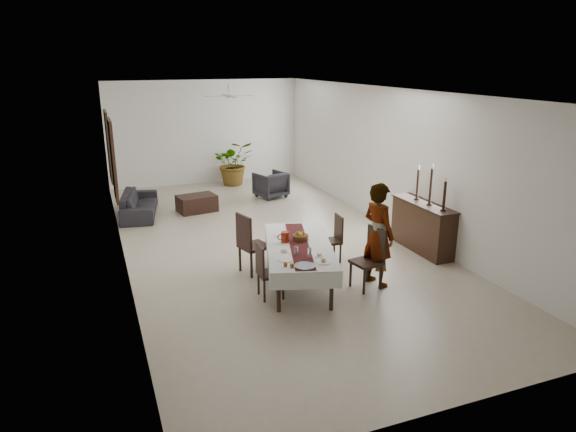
{
  "coord_description": "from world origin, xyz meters",
  "views": [
    {
      "loc": [
        -3.4,
        -9.93,
        3.8
      ],
      "look_at": [
        -0.16,
        -1.57,
        1.05
      ],
      "focal_mm": 32.0,
      "sensor_mm": 36.0,
      "label": 1
    }
  ],
  "objects_px": {
    "sideboard_body": "(422,227)",
    "sofa": "(139,204)",
    "woman": "(378,235)",
    "red_pitcher": "(285,237)",
    "dining_table_top": "(299,246)"
  },
  "relations": [
    {
      "from": "woman",
      "to": "sideboard_body",
      "type": "relative_size",
      "value": 1.12
    },
    {
      "from": "sideboard_body",
      "to": "sofa",
      "type": "relative_size",
      "value": 0.81
    },
    {
      "from": "woman",
      "to": "dining_table_top",
      "type": "bearing_deg",
      "value": 54.74
    },
    {
      "from": "sofa",
      "to": "dining_table_top",
      "type": "bearing_deg",
      "value": -147.03
    },
    {
      "from": "sideboard_body",
      "to": "woman",
      "type": "bearing_deg",
      "value": -147.04
    },
    {
      "from": "woman",
      "to": "sofa",
      "type": "distance_m",
      "value": 6.76
    },
    {
      "from": "woman",
      "to": "sideboard_body",
      "type": "bearing_deg",
      "value": -69.12
    },
    {
      "from": "red_pitcher",
      "to": "woman",
      "type": "xyz_separation_m",
      "value": [
        1.43,
        -0.74,
        0.1
      ]
    },
    {
      "from": "sideboard_body",
      "to": "sofa",
      "type": "height_order",
      "value": "sideboard_body"
    },
    {
      "from": "red_pitcher",
      "to": "woman",
      "type": "distance_m",
      "value": 1.62
    },
    {
      "from": "dining_table_top",
      "to": "sideboard_body",
      "type": "xyz_separation_m",
      "value": [
        2.98,
        0.59,
        -0.19
      ]
    },
    {
      "from": "woman",
      "to": "sofa",
      "type": "bearing_deg",
      "value": 18.78
    },
    {
      "from": "dining_table_top",
      "to": "sofa",
      "type": "distance_m",
      "value": 5.7
    },
    {
      "from": "woman",
      "to": "sofa",
      "type": "height_order",
      "value": "woman"
    },
    {
      "from": "red_pitcher",
      "to": "woman",
      "type": "relative_size",
      "value": 0.1
    }
  ]
}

